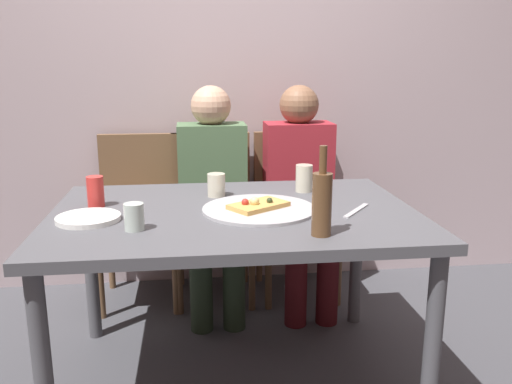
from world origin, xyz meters
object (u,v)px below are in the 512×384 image
object	(u,v)px
plate_stack	(88,218)
chair_middle	(212,205)
tumbler_far	(216,185)
wine_glass	(304,178)
tumbler_near	(134,217)
dining_table	(234,229)
guest_in_beanie	(301,186)
chair_left	(140,207)
pizza_tray	(259,209)
chair_right	(295,202)
guest_in_sweater	(213,189)
soda_can	(95,192)
table_knife	(356,210)
pizza_slice_last	(258,205)
wine_bottle	(322,202)

from	to	relation	value
plate_stack	chair_middle	size ratio (longest dim) A/B	0.26
chair_middle	tumbler_far	bearing A→B (deg)	89.39
wine_glass	tumbler_near	bearing A→B (deg)	-145.26
dining_table	guest_in_beanie	size ratio (longest dim) A/B	1.20
chair_left	guest_in_beanie	xyz separation A→B (m)	(0.87, -0.15, 0.13)
pizza_tray	chair_right	world-z (taller)	chair_right
tumbler_near	dining_table	bearing A→B (deg)	30.60
dining_table	guest_in_sweater	xyz separation A→B (m)	(-0.05, 0.74, -0.01)
wine_glass	soda_can	distance (m)	0.88
table_knife	chair_right	world-z (taller)	chair_right
tumbler_far	table_knife	distance (m)	0.61
tumbler_near	chair_left	distance (m)	1.14
tumbler_near	chair_right	bearing A→B (deg)	54.83
table_knife	chair_left	distance (m)	1.35
soda_can	guest_in_sweater	xyz separation A→B (m)	(0.49, 0.62, -0.15)
wine_glass	guest_in_sweater	bearing A→B (deg)	128.90
tumbler_near	chair_middle	distance (m)	1.17
pizza_slice_last	guest_in_beanie	world-z (taller)	guest_in_beanie
soda_can	plate_stack	world-z (taller)	soda_can
tumbler_far	dining_table	bearing A→B (deg)	-75.93
guest_in_beanie	wine_glass	bearing A→B (deg)	79.59
pizza_tray	guest_in_sweater	size ratio (longest dim) A/B	0.38
tumbler_near	guest_in_beanie	distance (m)	1.24
dining_table	soda_can	bearing A→B (deg)	167.75
soda_can	chair_middle	world-z (taller)	chair_middle
chair_right	guest_in_sweater	bearing A→B (deg)	17.92
table_knife	guest_in_beanie	bearing A→B (deg)	-138.63
dining_table	tumbler_far	world-z (taller)	tumbler_far
tumbler_near	guest_in_sweater	distance (m)	1.01
pizza_slice_last	wine_bottle	xyz separation A→B (m)	(0.17, -0.32, 0.09)
pizza_slice_last	soda_can	distance (m)	0.65
pizza_tray	soda_can	bearing A→B (deg)	167.61
soda_can	plate_stack	distance (m)	0.20
plate_stack	wine_bottle	bearing A→B (deg)	-18.35
wine_bottle	soda_can	bearing A→B (deg)	149.99
wine_glass	tumbler_far	bearing A→B (deg)	-174.04
chair_right	pizza_slice_last	bearing A→B (deg)	70.23
plate_stack	guest_in_sweater	world-z (taller)	guest_in_sweater
pizza_slice_last	chair_right	size ratio (longest dim) A/B	0.28
dining_table	guest_in_sweater	bearing A→B (deg)	93.84
chair_left	guest_in_sweater	world-z (taller)	guest_in_sweater
wine_bottle	tumbler_near	size ratio (longest dim) A/B	3.20
dining_table	soda_can	world-z (taller)	soda_can
wine_glass	guest_in_beanie	xyz separation A→B (m)	(0.09, 0.47, -0.15)
dining_table	plate_stack	size ratio (longest dim) A/B	6.10
pizza_slice_last	wine_bottle	distance (m)	0.37
wine_glass	chair_middle	xyz separation A→B (m)	(-0.38, 0.62, -0.28)
table_knife	guest_in_sweater	bearing A→B (deg)	-109.64
pizza_tray	table_knife	distance (m)	0.37
tumbler_far	guest_in_sweater	size ratio (longest dim) A/B	0.08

